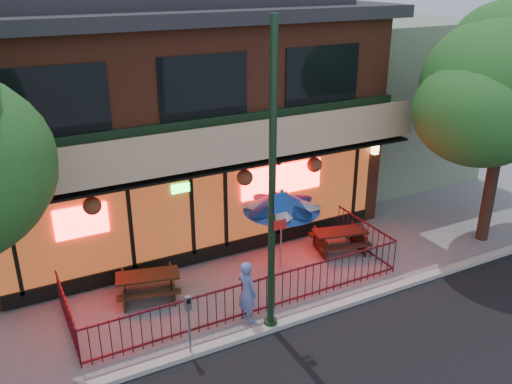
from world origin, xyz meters
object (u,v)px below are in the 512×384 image
Objects in this scene: patio_umbrella at (282,201)px; parking_meter_near at (189,316)px; street_light at (272,204)px; picnic_table_left at (148,283)px; picnic_table_right at (340,238)px; street_tree_right at (508,78)px; pedestrian at (247,292)px.

patio_umbrella reaches higher than parking_meter_near.
street_light reaches higher than picnic_table_left.
parking_meter_near is (-5.62, -2.37, 0.58)m from picnic_table_right.
street_light is 5.06m from picnic_table_right.
picnic_table_right is (-4.44, 1.31, -4.52)m from street_tree_right.
street_light is 8.30m from street_tree_right.
street_light is 1.00× the size of street_tree_right.
parking_meter_near is at bearing -87.29° from picnic_table_left.
street_tree_right is at bearing -11.28° from patio_umbrella.
street_tree_right reaches higher than street_light.
street_light is 2.99m from patio_umbrella.
street_tree_right is 10.86m from parking_meter_near.
picnic_table_left is 5.75m from picnic_table_right.
street_tree_right reaches higher than picnic_table_left.
pedestrian is 1.78m from parking_meter_near.
pedestrian is (1.79, -2.01, 0.35)m from picnic_table_left.
street_tree_right reaches higher than patio_umbrella.
street_light reaches higher than parking_meter_near.
patio_umbrella is (3.72, -0.24, 1.58)m from picnic_table_left.
patio_umbrella reaches higher than picnic_table_left.
pedestrian is at bearing -137.51° from patio_umbrella.
patio_umbrella is 2.90m from pedestrian.
patio_umbrella is (-6.46, 1.29, -2.93)m from street_tree_right.
pedestrian reaches higher than picnic_table_left.
pedestrian reaches higher than picnic_table_right.
street_light reaches higher than pedestrian.
picnic_table_right is (3.60, 2.29, -2.71)m from street_light.
street_tree_right reaches higher than parking_meter_near.
parking_meter_near is at bearing -177.81° from street_light.
street_tree_right is 11.25m from picnic_table_left.
street_tree_right is at bearing -102.20° from pedestrian.
parking_meter_near is (-3.60, -2.35, -1.01)m from patio_umbrella.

